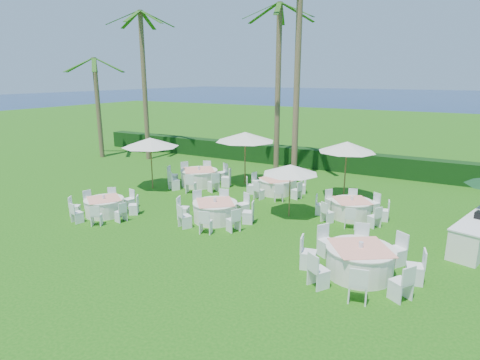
% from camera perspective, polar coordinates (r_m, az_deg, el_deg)
% --- Properties ---
extents(ground, '(120.00, 120.00, 0.00)m').
position_cam_1_polar(ground, '(15.78, -4.60, -6.65)').
color(ground, '#17520E').
rests_on(ground, ground).
extents(hedge, '(34.00, 1.00, 1.20)m').
position_cam_1_polar(hedge, '(26.05, 10.19, 3.08)').
color(hedge, black).
rests_on(hedge, ground).
extents(ocean, '(260.00, 260.00, 0.00)m').
position_cam_1_polar(ocean, '(114.62, 25.50, 10.38)').
color(ocean, '#061D42').
rests_on(ocean, ground).
extents(banquet_table_a, '(2.83, 2.83, 0.87)m').
position_cam_1_polar(banquet_table_a, '(17.87, -18.72, -3.56)').
color(banquet_table_a, white).
rests_on(banquet_table_a, ground).
extents(banquet_table_b, '(3.11, 3.11, 0.95)m').
position_cam_1_polar(banquet_table_b, '(16.27, -3.55, -4.40)').
color(banquet_table_b, white).
rests_on(banquet_table_b, ground).
extents(banquet_table_c, '(3.50, 3.50, 1.04)m').
position_cam_1_polar(banquet_table_c, '(12.49, 16.67, -10.90)').
color(banquet_table_c, white).
rests_on(banquet_table_c, ground).
extents(banquet_table_d, '(3.38, 3.38, 1.03)m').
position_cam_1_polar(banquet_table_d, '(21.54, -5.83, 0.42)').
color(banquet_table_d, white).
rests_on(banquet_table_d, ground).
extents(banquet_table_e, '(2.94, 2.94, 0.90)m').
position_cam_1_polar(banquet_table_e, '(20.03, 5.12, -0.84)').
color(banquet_table_e, white).
rests_on(banquet_table_e, ground).
extents(banquet_table_f, '(2.94, 2.94, 0.90)m').
position_cam_1_polar(banquet_table_f, '(17.25, 15.55, -3.90)').
color(banquet_table_f, white).
rests_on(banquet_table_f, ground).
extents(umbrella_a, '(2.88, 2.88, 2.66)m').
position_cam_1_polar(umbrella_a, '(20.95, -12.64, 5.26)').
color(umbrella_a, brown).
rests_on(umbrella_a, ground).
extents(umbrella_b, '(2.30, 2.30, 2.22)m').
position_cam_1_polar(umbrella_b, '(16.44, 7.18, 1.53)').
color(umbrella_b, brown).
rests_on(umbrella_b, ground).
extents(umbrella_c, '(3.17, 3.17, 2.83)m').
position_cam_1_polar(umbrella_c, '(21.28, 0.73, 6.17)').
color(umbrella_c, brown).
rests_on(umbrella_c, ground).
extents(umbrella_d, '(2.67, 2.67, 2.77)m').
position_cam_1_polar(umbrella_d, '(19.25, 14.97, 4.59)').
color(umbrella_d, brown).
rests_on(umbrella_d, ground).
extents(palm_a, '(4.35, 4.28, 9.84)m').
position_cam_1_polar(palm_a, '(28.55, -13.48, 13.58)').
color(palm_a, brown).
rests_on(palm_a, ground).
extents(palm_b, '(4.37, 4.25, 9.72)m').
position_cam_1_polar(palm_b, '(24.21, 5.43, 13.64)').
color(palm_b, brown).
rests_on(palm_b, ground).
extents(palm_c, '(4.24, 4.37, 11.18)m').
position_cam_1_polar(palm_c, '(21.64, 8.17, 15.43)').
color(palm_c, brown).
rests_on(palm_c, ground).
extents(palm_f, '(4.29, 4.35, 6.93)m').
position_cam_1_polar(palm_f, '(30.31, -19.58, 10.35)').
color(palm_f, brown).
rests_on(palm_f, ground).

